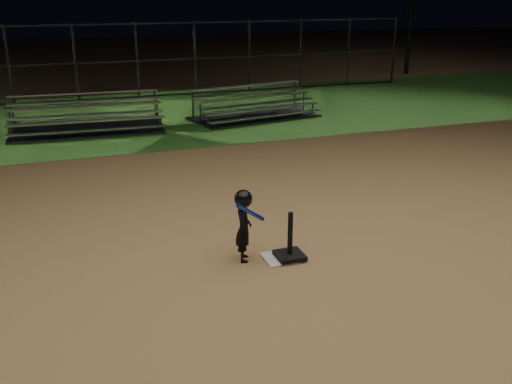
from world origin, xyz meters
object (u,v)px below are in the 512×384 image
Objects in this scene: home_plate at (280,258)px; bleacher_right at (255,112)px; child_batter at (244,223)px; bleacher_left at (88,124)px; batting_tee at (290,250)px.

home_plate is 0.12× the size of bleacher_right.
child_batter reaches higher than home_plate.
bleacher_right is (3.17, 8.52, -0.37)m from child_batter.
batting_tee is at bearing -72.93° from bleacher_left.
bleacher_right is at bearing 72.77° from home_plate.
batting_tee is (0.13, -0.05, 0.13)m from home_plate.
home_plate is 8.82m from bleacher_left.
child_batter reaches higher than bleacher_left.
home_plate is 9.07m from bleacher_right.
bleacher_left is (-1.53, 8.44, -0.35)m from child_batter.
child_batter is at bearing -76.56° from bleacher_left.
bleacher_left is (-2.13, 8.63, 0.05)m from batting_tee.
batting_tee is 0.75m from child_batter.
child_batter is at bearing -120.61° from bleacher_right.
bleacher_right is (2.56, 8.71, 0.04)m from batting_tee.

